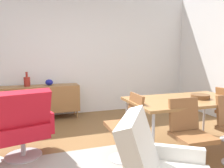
{
  "coord_description": "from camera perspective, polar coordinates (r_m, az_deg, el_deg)",
  "views": [
    {
      "loc": [
        -0.53,
        -2.45,
        1.36
      ],
      "look_at": [
        0.57,
        0.75,
        0.91
      ],
      "focal_mm": 34.77,
      "sensor_mm": 36.0,
      "label": 1
    }
  ],
  "objects": [
    {
      "name": "vase_cobalt",
      "position": [
        4.78,
        -21.46,
        0.68
      ],
      "size": [
        0.13,
        0.13,
        0.3
      ],
      "color": "maroon",
      "rests_on": "sideboard"
    },
    {
      "name": "wooden_bowl_on_table",
      "position": [
        3.34,
        22.2,
        -3.09
      ],
      "size": [
        0.26,
        0.26,
        0.06
      ],
      "primitive_type": "cylinder",
      "color": "brown",
      "rests_on": "dining_table"
    },
    {
      "name": "sideboard",
      "position": [
        4.84,
        -18.3,
        -3.73
      ],
      "size": [
        1.6,
        0.45,
        0.72
      ],
      "color": "olive",
      "rests_on": "ground_plane"
    },
    {
      "name": "dining_chair_front_left",
      "position": [
        2.69,
        19.68,
        -12.15
      ],
      "size": [
        0.41,
        0.44,
        0.86
      ],
      "color": "brown",
      "rests_on": "ground_plane"
    },
    {
      "name": "ground_plane",
      "position": [
        2.85,
        -6.35,
        -20.87
      ],
      "size": [
        8.32,
        8.32,
        0.0
      ],
      "primitive_type": "plane",
      "color": "brown"
    },
    {
      "name": "lounge_chair_red",
      "position": [
        3.09,
        -22.38,
        -9.71
      ],
      "size": [
        0.82,
        0.78,
        0.95
      ],
      "color": "red",
      "rests_on": "ground_plane"
    },
    {
      "name": "dining_chair_near_window",
      "position": [
        2.87,
        3.88,
        -10.4
      ],
      "size": [
        0.43,
        0.41,
        0.86
      ],
      "color": "brown",
      "rests_on": "ground_plane"
    },
    {
      "name": "wall_back",
      "position": [
        5.08,
        -13.11,
        7.88
      ],
      "size": [
        6.8,
        0.12,
        2.8
      ],
      "primitive_type": "cube",
      "color": "white",
      "rests_on": "ground_plane"
    },
    {
      "name": "dining_table",
      "position": [
        3.26,
        18.52,
        -4.48
      ],
      "size": [
        1.6,
        0.9,
        0.74
      ],
      "color": "olive",
      "rests_on": "ground_plane"
    },
    {
      "name": "vase_sculptural_dark",
      "position": [
        4.79,
        -16.2,
        0.42
      ],
      "size": [
        0.16,
        0.16,
        0.13
      ],
      "color": "navy",
      "rests_on": "sideboard"
    }
  ]
}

